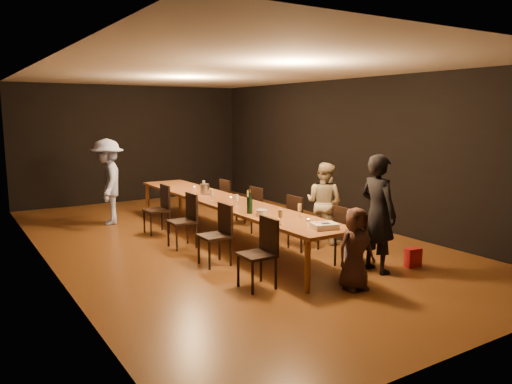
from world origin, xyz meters
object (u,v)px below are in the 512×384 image
birthday_cake (324,226)px  chair_left_0 (257,254)px  chair_right_2 (265,211)px  chair_left_2 (182,221)px  plate_stack (262,213)px  man_blue (108,182)px  chair_left_3 (156,210)px  child (356,249)px  champagne_bottle (250,202)px  ice_bucket (205,189)px  chair_right_3 (233,201)px  chair_left_1 (214,235)px  table (225,203)px  woman_tan (324,203)px  chair_right_0 (353,237)px  chair_right_1 (303,222)px  woman_birthday (378,214)px

birthday_cake → chair_left_0: bearing=177.7°
chair_right_2 → chair_left_0: 2.94m
chair_left_2 → plate_stack: size_ratio=5.26×
chair_left_0 → man_blue: 4.95m
man_blue → birthday_cake: size_ratio=4.55×
chair_left_3 → child: 4.46m
champagne_bottle → ice_bucket: bearing=82.8°
chair_right_2 → chair_left_0: size_ratio=1.00×
chair_right_3 → birthday_cake: bearing=-11.7°
chair_left_1 → birthday_cake: 1.77m
chair_left_0 → plate_stack: (0.63, 0.86, 0.33)m
chair_left_2 → child: child is taller
table → birthday_cake: bearing=-89.0°
chair_left_1 → child: bearing=-151.1°
chair_left_2 → chair_left_3: bearing=0.0°
child → birthday_cake: 0.53m
chair_right_3 → chair_left_0: bearing=-25.3°
woman_tan → birthday_cake: (-1.40, -1.66, 0.07)m
chair_left_2 → man_blue: (-0.53, 2.50, 0.42)m
chair_right_0 → chair_right_1: same height
birthday_cake → plate_stack: 1.18m
table → champagne_bottle: 1.32m
chair_left_2 → child: (1.06, -3.13, 0.08)m
table → child: 3.14m
chair_right_3 → plate_stack: bearing=-21.3°
chair_right_2 → ice_bucket: bearing=-133.6°
chair_left_3 → woman_birthday: bearing=-154.8°
chair_left_2 → woman_birthday: bearing=-145.9°
child → plate_stack: 1.67m
chair_right_3 → champagne_bottle: 2.75m
chair_right_0 → ice_bucket: ice_bucket is taller
chair_right_1 → birthday_cake: 1.72m
chair_left_0 → child: (1.06, -0.73, 0.08)m
chair_right_1 → chair_left_3: (-1.70, 2.40, 0.00)m
chair_left_0 → plate_stack: bearing=-36.3°
table → ice_bucket: (-0.00, 0.81, 0.15)m
chair_right_0 → champagne_bottle: champagne_bottle is taller
table → plate_stack: (-0.22, -1.54, 0.10)m
woman_tan → table: bearing=33.4°
chair_right_0 → chair_left_2: same height
chair_left_1 → birthday_cake: size_ratio=2.38×
chair_left_0 → chair_left_3: size_ratio=1.00×
table → chair_left_2: bearing=180.0°
birthday_cake → woman_birthday: bearing=11.9°
plate_stack → chair_right_0: bearing=-39.0°
chair_left_1 → ice_bucket: bearing=-22.9°
chair_left_3 → plate_stack: size_ratio=5.26×
chair_left_2 → man_blue: size_ratio=0.52×
chair_left_3 → man_blue: size_ratio=0.52×
table → ice_bucket: bearing=90.0°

